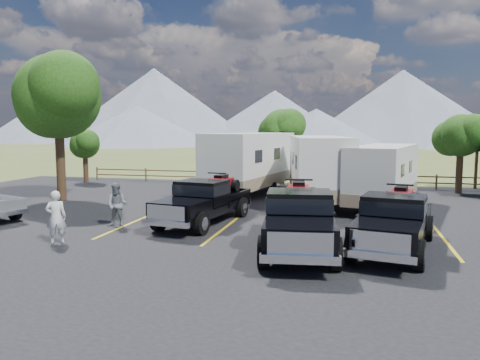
% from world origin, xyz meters
% --- Properties ---
extents(ground, '(320.00, 320.00, 0.00)m').
position_xyz_m(ground, '(0.00, 0.00, 0.00)').
color(ground, '#4B5A26').
rests_on(ground, ground).
extents(asphalt_lot, '(44.00, 34.00, 0.04)m').
position_xyz_m(asphalt_lot, '(0.00, 3.00, 0.02)').
color(asphalt_lot, black).
rests_on(asphalt_lot, ground).
extents(stall_lines, '(12.12, 5.50, 0.01)m').
position_xyz_m(stall_lines, '(0.00, 4.00, 0.04)').
color(stall_lines, gold).
rests_on(stall_lines, asphalt_lot).
extents(tree_big_nw, '(5.54, 5.18, 7.84)m').
position_xyz_m(tree_big_nw, '(-12.55, 9.03, 5.60)').
color(tree_big_nw, '#301D12').
rests_on(tree_big_nw, ground).
extents(tree_ne_a, '(3.11, 2.92, 4.76)m').
position_xyz_m(tree_ne_a, '(8.97, 17.01, 3.48)').
color(tree_ne_a, '#301D12').
rests_on(tree_ne_a, ground).
extents(tree_north, '(3.46, 3.24, 5.25)m').
position_xyz_m(tree_north, '(-2.03, 19.02, 3.83)').
color(tree_north, '#301D12').
rests_on(tree_north, ground).
extents(tree_nw_small, '(2.59, 2.43, 3.85)m').
position_xyz_m(tree_nw_small, '(-16.02, 17.01, 2.78)').
color(tree_nw_small, '#301D12').
rests_on(tree_nw_small, ground).
extents(rail_fence, '(36.12, 0.12, 1.00)m').
position_xyz_m(rail_fence, '(2.00, 18.50, 0.61)').
color(rail_fence, brown).
rests_on(rail_fence, ground).
extents(mountain_range, '(209.00, 71.00, 20.00)m').
position_xyz_m(mountain_range, '(-7.63, 105.98, 7.87)').
color(mountain_range, slate).
rests_on(mountain_range, ground).
extents(rig_left, '(2.84, 6.18, 1.99)m').
position_xyz_m(rig_left, '(-3.07, 4.97, 1.00)').
color(rig_left, black).
rests_on(rig_left, asphalt_lot).
extents(rig_center, '(2.89, 6.65, 2.15)m').
position_xyz_m(rig_center, '(1.18, 1.66, 1.08)').
color(rig_center, black).
rests_on(rig_center, asphalt_lot).
extents(rig_right, '(3.08, 6.27, 2.01)m').
position_xyz_m(rig_right, '(4.15, 2.31, 1.01)').
color(rig_right, black).
rests_on(rig_right, asphalt_lot).
extents(trailer_left, '(4.14, 10.40, 3.60)m').
position_xyz_m(trailer_left, '(-3.00, 13.45, 1.92)').
color(trailer_left, silver).
rests_on(trailer_left, asphalt_lot).
extents(trailer_center, '(3.96, 10.00, 3.46)m').
position_xyz_m(trailer_center, '(1.10, 11.15, 1.85)').
color(trailer_center, silver).
rests_on(trailer_center, asphalt_lot).
extents(trailer_right, '(3.92, 8.79, 3.06)m').
position_xyz_m(trailer_right, '(4.26, 10.34, 1.64)').
color(trailer_right, silver).
rests_on(trailer_right, asphalt_lot).
extents(person_a, '(0.79, 0.71, 1.81)m').
position_xyz_m(person_a, '(-6.87, 0.49, 0.94)').
color(person_a, silver).
rests_on(person_a, asphalt_lot).
extents(person_b, '(0.93, 0.77, 1.75)m').
position_xyz_m(person_b, '(-6.21, 3.47, 0.91)').
color(person_b, slate).
rests_on(person_b, asphalt_lot).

